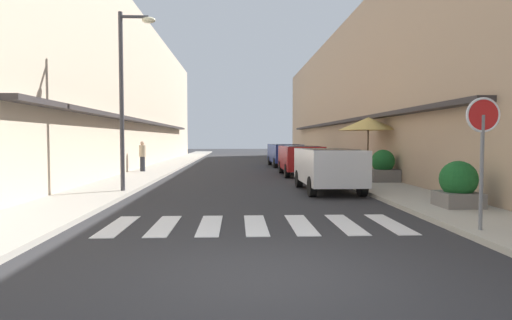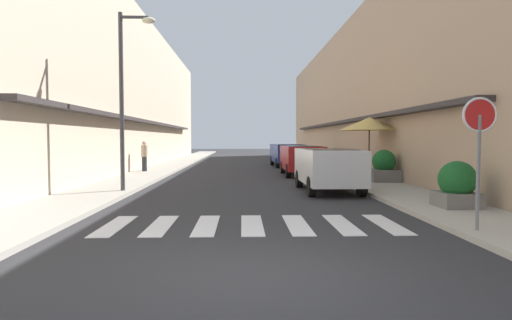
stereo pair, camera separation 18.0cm
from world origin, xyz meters
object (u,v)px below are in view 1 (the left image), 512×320
Objects in this scene: parked_car_mid at (300,157)px; parked_car_far at (285,152)px; round_street_sign at (483,129)px; street_lamp at (127,83)px; planter_corner at (458,185)px; parked_car_near at (328,165)px; pedestrian_walking_near at (142,156)px; cafe_umbrella at (368,124)px; planter_midblock at (383,167)px.

parked_car_mid and parked_car_far have the same top height.
round_street_sign reaches higher than parked_car_mid.
street_lamp is (-6.67, -6.94, 2.69)m from parked_car_mid.
planter_corner is at bearing -77.49° from parked_car_mid.
parked_car_near is 13.51m from parked_car_far.
parked_car_mid is 2.75× the size of pedestrian_walking_near.
parked_car_mid is 6.93m from parked_car_far.
parked_car_mid is 13.54m from round_street_sign.
street_lamp reaches higher than parked_car_far.
parked_car_far is 3.86× the size of planter_corner.
parked_car_far is 20.43m from round_street_sign.
parked_car_far is at bearing 90.00° from parked_car_mid.
round_street_sign is at bearing -84.08° from parked_car_mid.
parked_car_near is 6.58m from parked_car_mid.
planter_midblock is (0.20, -1.36, -1.76)m from cafe_umbrella.
pedestrian_walking_near is at bearing 151.61° from planter_midblock.
round_street_sign reaches higher than parked_car_near.
cafe_umbrella is at bearing -75.78° from parked_car_far.
round_street_sign is 0.94× the size of cafe_umbrella.
street_lamp is at bearing -164.03° from planter_midblock.
parked_car_far is 3.50× the size of planter_midblock.
parked_car_far is at bearing 97.67° from planter_corner.
parked_car_far reaches higher than planter_corner.
parked_car_near is 0.92× the size of parked_car_far.
cafe_umbrella is (2.49, -2.91, 1.52)m from parked_car_mid.
cafe_umbrella reaches higher than round_street_sign.
street_lamp reaches higher than planter_midblock.
parked_car_far is (0.00, 13.51, 0.00)m from parked_car_near.
parked_car_mid is 3.77× the size of planter_corner.
pedestrian_walking_near is at bearing 134.73° from parked_car_near.
planter_midblock is at bearing 15.97° from street_lamp.
round_street_sign is 1.94× the size of planter_midblock.
planter_midblock is (9.36, 2.68, -2.93)m from street_lamp.
parked_car_mid is (0.00, 6.58, 0.00)m from parked_car_near.
round_street_sign reaches higher than planter_midblock.
parked_car_near reaches higher than planter_midblock.
parked_car_mid reaches higher than planter_corner.
round_street_sign is at bearing -78.51° from parked_car_near.
planter_midblock is (1.30, 9.16, -1.31)m from round_street_sign.
parked_car_mid is 10.00m from street_lamp.
planter_midblock is at bearing -112.00° from pedestrian_walking_near.
round_street_sign is 10.47m from street_lamp.
parked_car_near is 1.65× the size of round_street_sign.
planter_corner is at bearing -22.68° from street_lamp.
pedestrian_walking_near is at bearing 130.35° from planter_corner.
street_lamp reaches higher than planter_corner.
round_street_sign is 0.43× the size of street_lamp.
parked_car_far is at bearing 64.33° from street_lamp.
parked_car_far is at bearing 93.91° from round_street_sign.
cafe_umbrella is (2.49, -9.84, 1.52)m from parked_car_far.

